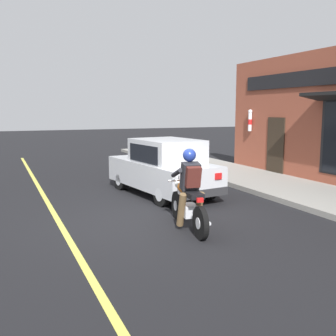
% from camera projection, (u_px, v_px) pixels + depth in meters
% --- Properties ---
extents(ground_plane, '(80.00, 80.00, 0.00)m').
position_uv_depth(ground_plane, '(149.00, 221.00, 8.44)').
color(ground_plane, black).
extents(sidewalk_curb, '(2.60, 22.00, 0.14)m').
position_uv_depth(sidewalk_curb, '(255.00, 179.00, 13.11)').
color(sidewalk_curb, gray).
rests_on(sidewalk_curb, ground).
extents(lane_stripe, '(0.12, 19.80, 0.01)m').
position_uv_depth(lane_stripe, '(46.00, 199.00, 10.45)').
color(lane_stripe, '#D1C64C').
rests_on(lane_stripe, ground).
extents(motorcycle_with_rider, '(0.63, 2.02, 1.62)m').
position_uv_depth(motorcycle_with_rider, '(189.00, 196.00, 7.78)').
color(motorcycle_with_rider, black).
rests_on(motorcycle_with_rider, ground).
extents(car_hatchback, '(2.13, 3.96, 1.57)m').
position_uv_depth(car_hatchback, '(163.00, 168.00, 10.94)').
color(car_hatchback, black).
rests_on(car_hatchback, ground).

